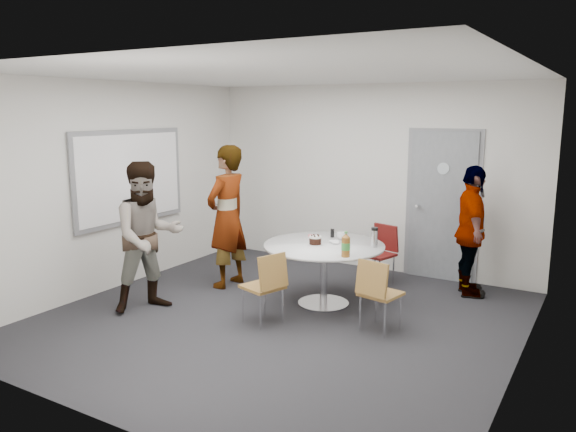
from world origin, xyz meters
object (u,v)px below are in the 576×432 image
Objects in this scene: chair_far at (381,248)px; person_right at (471,231)px; door at (442,206)px; person_main at (227,217)px; whiteboard at (130,177)px; table at (326,253)px; chair_near_right at (377,289)px; person_left at (148,237)px; chair_near_left at (267,282)px.

person_right is (1.14, 0.11, 0.34)m from chair_far.
door is 1.12× the size of person_main.
whiteboard is 4.49m from person_right.
table is 1.81× the size of chair_near_right.
whiteboard is 3.50m from chair_far.
person_main is 1.14× the size of person_right.
person_left is 1.06× the size of person_right.
chair_near_right is at bearing 80.94° from person_main.
person_main is at bearing 178.62° from chair_near_right.
person_right is (0.52, -0.53, -0.20)m from door.
person_right is (1.40, 1.27, 0.18)m from table.
table is 0.76× the size of person_main.
door is 1.47× the size of table.
door is 2.66× the size of chair_near_right.
chair_near_right is at bearing -90.58° from door.
person_main is (-1.21, 0.92, 0.45)m from chair_near_left.
chair_far is 0.46× the size of person_left.
person_right reaches higher than chair_near_left.
chair_near_left is 1.59m from person_main.
table is 2.10m from person_left.
person_main is (-1.73, -1.13, 0.45)m from chair_far.
chair_far is at bearing 126.63° from person_main.
chair_near_left is 0.49× the size of person_right.
table is 1.00m from chair_near_right.
chair_near_left is 2.75m from person_right.
chair_far is (0.26, 1.16, -0.16)m from table.
table is 1.79× the size of chair_far.
person_main is at bearing 22.72° from whiteboard.
door is 2.04m from table.
chair_far is at bearing -12.51° from person_left.
person_main is 1.23m from person_left.
person_left reaches higher than table.
chair_near_right is at bearing 140.24° from person_right.
chair_far is at bearing 77.40° from table.
person_right is at bearing -158.89° from chair_far.
door is at bearing 32.66° from whiteboard.
door is 4.25m from whiteboard.
person_right is (1.66, 2.16, 0.34)m from chair_near_left.
whiteboard is (-3.56, -2.28, 0.42)m from door.
chair_near_left is (2.43, -0.41, -0.96)m from whiteboard.
chair_far reaches higher than chair_near_right.
table is 1.20m from chair_far.
person_left is (-1.72, -1.18, 0.23)m from table.
table is 1.50m from person_main.
chair_near_right is at bearing -0.11° from whiteboard.
person_left reaches higher than chair_far.
chair_far is (2.94, 1.64, -0.96)m from whiteboard.
person_right is at bearing 42.12° from table.
person_main reaches higher than chair_far.
person_left reaches higher than chair_near_left.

